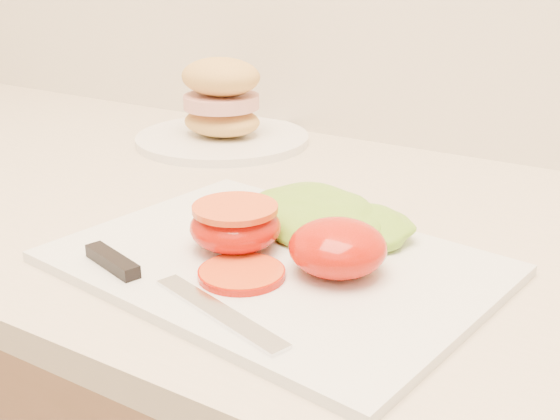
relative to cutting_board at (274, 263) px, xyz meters
The scene contains 8 objects.
cutting_board is the anchor object (origin of this frame).
tomato_half_dome 0.07m from the cutting_board, ahead, with size 0.09×0.09×0.05m, color red.
tomato_half_cut 0.05m from the cutting_board, behind, with size 0.09×0.09×0.04m.
tomato_slice_0 0.05m from the cutting_board, 94.57° to the right, with size 0.07×0.07×0.01m, color orange.
lettuce_leaf_0 0.09m from the cutting_board, 93.86° to the left, with size 0.16×0.11×0.03m, color #83B42F.
lettuce_leaf_1 0.09m from the cutting_board, 61.99° to the left, with size 0.12×0.08×0.03m, color #83B42F.
knife 0.12m from the cutting_board, 122.02° to the right, with size 0.25×0.07×0.01m.
sandwich_plate 0.45m from the cutting_board, 132.60° to the left, with size 0.26×0.26×0.13m.
Camera 1 is at (-0.22, 1.05, 1.22)m, focal length 45.00 mm.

